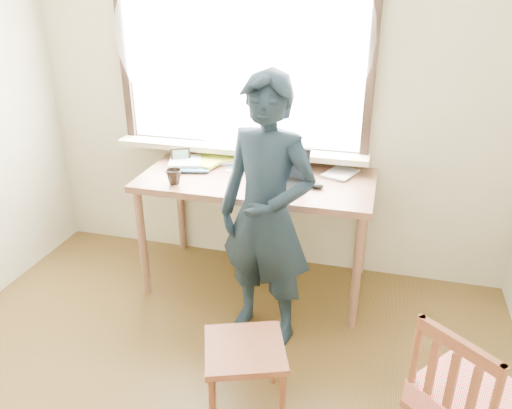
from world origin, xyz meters
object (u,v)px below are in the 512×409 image
(laptop, at_px, (282,174))
(mug_white, at_px, (243,160))
(side_chair, at_px, (466,402))
(mug_dark, at_px, (174,177))
(person, at_px, (267,215))
(desk, at_px, (257,189))
(work_chair, at_px, (245,356))

(laptop, distance_m, mug_white, 0.37)
(mug_white, bearing_deg, side_chair, -46.49)
(mug_dark, bearing_deg, person, -20.71)
(desk, distance_m, mug_white, 0.25)
(laptop, bearing_deg, mug_dark, -161.24)
(desk, relative_size, mug_dark, 14.80)
(mug_white, bearing_deg, work_chair, -73.69)
(laptop, height_order, person, person)
(mug_white, relative_size, person, 0.08)
(side_chair, relative_size, person, 0.52)
(mug_white, height_order, mug_dark, mug_white)
(desk, bearing_deg, side_chair, -46.29)
(mug_white, distance_m, side_chair, 2.07)
(mug_dark, height_order, person, person)
(mug_white, distance_m, person, 0.76)
(work_chair, relative_size, side_chair, 0.59)
(laptop, bearing_deg, desk, 168.71)
(desk, height_order, person, person)
(mug_white, bearing_deg, laptop, -31.35)
(mug_white, xyz_separation_m, person, (0.34, -0.68, -0.07))
(laptop, xyz_separation_m, work_chair, (0.07, -1.13, -0.55))
(mug_dark, xyz_separation_m, person, (0.68, -0.26, -0.07))
(mug_dark, relative_size, side_chair, 0.12)
(laptop, bearing_deg, person, -88.02)
(desk, xyz_separation_m, mug_white, (-0.14, 0.16, 0.14))
(mug_white, height_order, side_chair, mug_white)
(laptop, relative_size, mug_dark, 3.53)
(mug_white, relative_size, work_chair, 0.26)
(mug_dark, relative_size, work_chair, 0.21)
(mug_dark, xyz_separation_m, side_chair, (1.74, -1.05, -0.44))
(desk, height_order, mug_white, mug_white)
(work_chair, xyz_separation_m, person, (-0.05, 0.65, 0.48))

